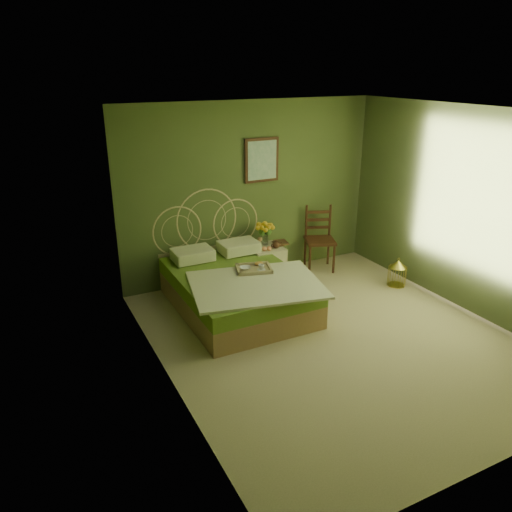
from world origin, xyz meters
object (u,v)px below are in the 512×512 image
bed (235,286)px  birdcage (397,273)px  chair (317,234)px  nightstand (265,258)px

bed → birdcage: bearing=-10.4°
chair → birdcage: size_ratio=2.58×
bed → chair: 1.88m
bed → nightstand: (0.78, 0.62, 0.04)m
bed → birdcage: 2.45m
bed → nightstand: size_ratio=2.37×
birdcage → bed: bearing=169.6°
chair → bed: bearing=-136.8°
nightstand → chair: (0.96, 0.07, 0.21)m
bed → chair: bearing=21.7°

